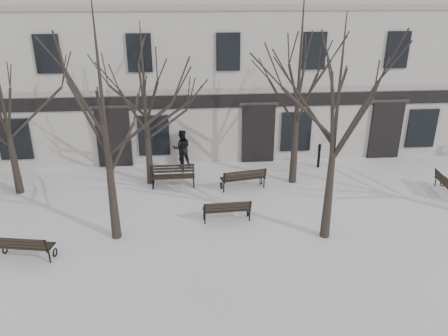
{
  "coord_description": "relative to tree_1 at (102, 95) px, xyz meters",
  "views": [
    {
      "loc": [
        0.04,
        -12.33,
        8.08
      ],
      "look_at": [
        1.38,
        3.0,
        1.73
      ],
      "focal_mm": 35.0,
      "sensor_mm": 36.0,
      "label": 1
    }
  ],
  "objects": [
    {
      "name": "ground",
      "position": [
        2.56,
        -1.18,
        -5.05
      ],
      "size": [
        100.0,
        100.0,
        0.0
      ],
      "primitive_type": "plane",
      "color": "white",
      "rests_on": "ground"
    },
    {
      "name": "building",
      "position": [
        2.56,
        11.78,
        0.47
      ],
      "size": [
        40.4,
        10.2,
        11.4
      ],
      "color": "#B7B3A9",
      "rests_on": "ground"
    },
    {
      "name": "tree_1",
      "position": [
        0.0,
        0.0,
        0.0
      ],
      "size": [
        5.65,
        5.65,
        8.08
      ],
      "color": "black",
      "rests_on": "ground"
    },
    {
      "name": "tree_2",
      "position": [
        7.28,
        -0.58,
        -0.38
      ],
      "size": [
        5.23,
        5.23,
        7.48
      ],
      "color": "black",
      "rests_on": "ground"
    },
    {
      "name": "tree_4",
      "position": [
        -4.63,
        4.04,
        -0.63
      ],
      "size": [
        4.95,
        4.95,
        7.08
      ],
      "color": "black",
      "rests_on": "ground"
    },
    {
      "name": "tree_5",
      "position": [
        0.88,
        4.55,
        -0.73
      ],
      "size": [
        4.84,
        4.84,
        6.92
      ],
      "color": "black",
      "rests_on": "ground"
    },
    {
      "name": "tree_6",
      "position": [
        7.23,
        4.1,
        0.28
      ],
      "size": [
        5.97,
        5.97,
        8.53
      ],
      "color": "black",
      "rests_on": "ground"
    },
    {
      "name": "bench_1",
      "position": [
        -2.71,
        -1.12,
        -4.55
      ],
      "size": [
        1.89,
        0.98,
        0.91
      ],
      "rotation": [
        0.0,
        0.0,
        2.95
      ],
      "color": "black",
      "rests_on": "ground"
    },
    {
      "name": "bench_2",
      "position": [
        3.96,
        0.8,
        -4.57
      ],
      "size": [
        1.8,
        0.73,
        0.89
      ],
      "rotation": [
        0.0,
        0.0,
        3.19
      ],
      "color": "black",
      "rests_on": "ground"
    },
    {
      "name": "bench_3",
      "position": [
        1.91,
        4.12,
        -4.54
      ],
      "size": [
        1.88,
        0.7,
        0.94
      ],
      "rotation": [
        0.0,
        0.0,
        0.01
      ],
      "color": "black",
      "rests_on": "ground"
    },
    {
      "name": "bench_4",
      "position": [
        4.92,
        3.55,
        -4.52
      ],
      "size": [
        2.01,
        1.04,
        0.97
      ],
      "rotation": [
        0.0,
        0.0,
        3.33
      ],
      "color": "black",
      "rests_on": "ground"
    },
    {
      "name": "bench_5",
      "position": [
        13.4,
        2.28,
        -4.59
      ],
      "size": [
        0.82,
        1.75,
        0.85
      ],
      "rotation": [
        0.0,
        0.0,
        1.45
      ],
      "color": "black",
      "rests_on": "ground"
    },
    {
      "name": "bollard_a",
      "position": [
        2.32,
        5.64,
        -4.4
      ],
      "size": [
        0.16,
        0.16,
        1.21
      ],
      "color": "black",
      "rests_on": "ground"
    },
    {
      "name": "bollard_b",
      "position": [
        8.88,
        5.71,
        -4.41
      ],
      "size": [
        0.15,
        0.15,
        1.19
      ],
      "color": "black",
      "rests_on": "ground"
    },
    {
      "name": "pedestrian_b",
      "position": [
        2.29,
        6.45,
        -5.05
      ],
      "size": [
        0.95,
        0.77,
        1.83
      ],
      "primitive_type": "imported",
      "rotation": [
        0.0,
        0.0,
        3.23
      ],
      "color": "black",
      "rests_on": "ground"
    }
  ]
}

